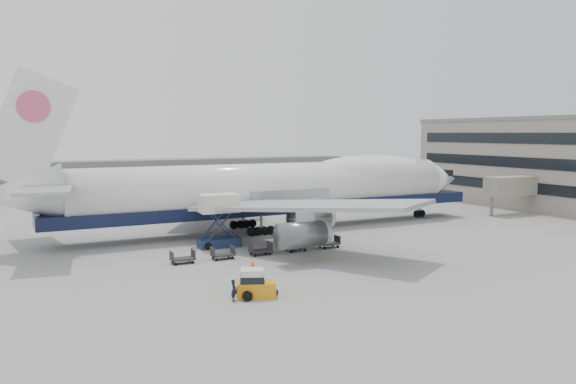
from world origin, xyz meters
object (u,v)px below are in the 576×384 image
catering_truck (219,217)px  ground_worker (234,290)px  baggage_tug (255,284)px  airliner (277,188)px

catering_truck → ground_worker: (-6.12, -19.96, -2.59)m
baggage_tug → airliner: bearing=84.4°
catering_truck → ground_worker: bearing=-104.1°
catering_truck → ground_worker: size_ratio=3.58×
airliner → baggage_tug: size_ratio=19.40×
airliner → catering_truck: airliner is taller
ground_worker → catering_truck: bearing=16.5°
catering_truck → baggage_tug: bearing=-99.2°
airliner → catering_truck: size_ratio=11.11×
ground_worker → airliner: bearing=1.7°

